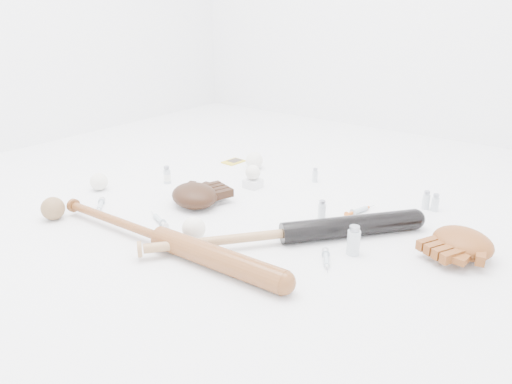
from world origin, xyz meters
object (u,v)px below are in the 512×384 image
Objects in this scene: glove_dark at (194,195)px; bat_wood at (161,238)px; bat_dark at (285,233)px; pedestal at (253,183)px.

bat_wood is at bearing -44.95° from glove_dark.
bat_dark reaches higher than pedestal.
bat_wood is (-0.29, -0.26, -0.00)m from bat_dark.
bat_wood is 15.08× the size of pedestal.
pedestal is at bearing 97.28° from glove_dark.
bat_wood is at bearing -80.64° from pedestal.
glove_dark reaches higher than bat_wood.
bat_dark is 0.39m from bat_wood.
glove_dark is 0.30m from pedestal.
pedestal is (0.06, 0.29, -0.02)m from glove_dark.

